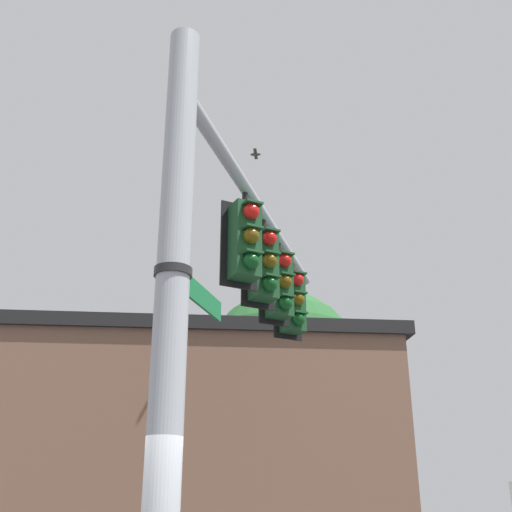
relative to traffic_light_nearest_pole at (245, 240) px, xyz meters
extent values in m
cylinder|color=#ADB2B7|center=(1.57, 1.59, -1.87)|extent=(0.32, 0.32, 6.73)
cylinder|color=#ADB2B7|center=(-0.59, -0.62, 0.78)|extent=(4.43, 4.53, 0.17)
cylinder|color=black|center=(0.00, -0.02, 0.61)|extent=(0.08, 0.08, 0.18)
cube|color=#194723|center=(0.00, -0.02, -0.01)|extent=(0.36, 0.30, 1.05)
sphere|color=red|center=(0.00, 0.17, 0.34)|extent=(0.22, 0.22, 0.22)
cube|color=#194723|center=(0.00, 0.19, 0.44)|extent=(0.24, 0.20, 0.03)
sphere|color=brown|center=(0.00, 0.17, -0.01)|extent=(0.22, 0.22, 0.22)
cube|color=#194723|center=(0.00, 0.19, 0.09)|extent=(0.24, 0.20, 0.03)
sphere|color=#0F4C19|center=(0.00, 0.17, -0.36)|extent=(0.22, 0.22, 0.22)
cube|color=#194723|center=(0.00, 0.19, -0.26)|extent=(0.24, 0.20, 0.03)
cube|color=black|center=(0.00, -0.19, -0.01)|extent=(0.54, 0.03, 1.22)
cylinder|color=black|center=(-0.64, -0.68, 0.61)|extent=(0.08, 0.08, 0.18)
cube|color=#194723|center=(-0.64, -0.68, -0.01)|extent=(0.36, 0.30, 1.05)
sphere|color=red|center=(-0.64, -0.49, 0.34)|extent=(0.22, 0.22, 0.22)
cube|color=#194723|center=(-0.64, -0.47, 0.44)|extent=(0.24, 0.20, 0.03)
sphere|color=brown|center=(-0.64, -0.49, -0.01)|extent=(0.22, 0.22, 0.22)
cube|color=#194723|center=(-0.64, -0.47, 0.09)|extent=(0.24, 0.20, 0.03)
sphere|color=#0F4C19|center=(-0.64, -0.49, -0.36)|extent=(0.22, 0.22, 0.22)
cube|color=#194723|center=(-0.64, -0.47, -0.26)|extent=(0.24, 0.20, 0.03)
cube|color=black|center=(-0.64, -0.85, -0.01)|extent=(0.54, 0.03, 1.22)
cylinder|color=black|center=(-1.28, -1.34, 0.61)|extent=(0.08, 0.08, 0.18)
cube|color=#194723|center=(-1.28, -1.34, -0.01)|extent=(0.36, 0.30, 1.05)
sphere|color=red|center=(-1.28, -1.15, 0.34)|extent=(0.22, 0.22, 0.22)
cube|color=#194723|center=(-1.28, -1.13, 0.44)|extent=(0.24, 0.20, 0.03)
sphere|color=brown|center=(-1.28, -1.15, -0.01)|extent=(0.22, 0.22, 0.22)
cube|color=#194723|center=(-1.28, -1.13, 0.09)|extent=(0.24, 0.20, 0.03)
sphere|color=#0F4C19|center=(-1.28, -1.15, -0.36)|extent=(0.22, 0.22, 0.22)
cube|color=#194723|center=(-1.28, -1.13, -0.26)|extent=(0.24, 0.20, 0.03)
cube|color=black|center=(-1.28, -1.51, -0.01)|extent=(0.54, 0.03, 1.22)
cylinder|color=black|center=(-1.93, -2.00, 0.61)|extent=(0.08, 0.08, 0.18)
cube|color=#194723|center=(-1.93, -2.00, -0.01)|extent=(0.36, 0.30, 1.05)
sphere|color=red|center=(-1.93, -1.81, 0.34)|extent=(0.22, 0.22, 0.22)
cube|color=#194723|center=(-1.93, -1.79, 0.44)|extent=(0.24, 0.20, 0.03)
sphere|color=brown|center=(-1.93, -1.81, -0.01)|extent=(0.22, 0.22, 0.22)
cube|color=#194723|center=(-1.93, -1.79, 0.09)|extent=(0.24, 0.20, 0.03)
sphere|color=#0F4C19|center=(-1.93, -1.81, -0.36)|extent=(0.22, 0.22, 0.22)
cube|color=#194723|center=(-1.93, -1.79, -0.26)|extent=(0.24, 0.20, 0.03)
cube|color=black|center=(-1.93, -2.17, -0.01)|extent=(0.54, 0.03, 1.22)
cube|color=#147238|center=(1.04, 1.05, -1.25)|extent=(0.82, 0.84, 0.22)
cube|color=white|center=(1.04, 1.03, -1.25)|extent=(0.81, 0.83, 0.04)
cylinder|color=#262626|center=(1.57, 1.59, -1.25)|extent=(0.36, 0.36, 0.08)
ellipsoid|color=#4C4742|center=(-2.07, -3.60, 3.78)|extent=(0.24, 0.19, 0.07)
cube|color=#4C4742|center=(-2.06, -3.58, 3.79)|extent=(0.24, 0.32, 0.06)
cube|color=#4C4742|center=(-2.08, -3.62, 3.79)|extent=(0.24, 0.32, 0.04)
cube|color=brown|center=(-2.37, -7.82, -2.48)|extent=(10.83, 8.52, 5.51)
cube|color=black|center=(-3.50, -10.52, -2.21)|extent=(8.31, 4.24, 0.30)
cube|color=black|center=(-2.37, -7.82, 0.42)|extent=(11.26, 8.86, 0.30)
cylinder|color=#4C3823|center=(-4.34, -6.46, -3.32)|extent=(0.28, 0.28, 3.83)
sphere|color=#28602D|center=(-4.34, -6.46, -0.08)|extent=(3.81, 3.81, 3.81)
camera|label=1|loc=(3.51, 6.88, -3.33)|focal=44.85mm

